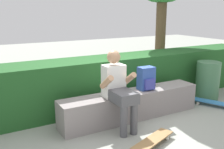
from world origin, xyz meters
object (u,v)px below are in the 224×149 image
Objects in this scene: skateboard_near_person at (153,140)px; backpack_on_bench at (146,79)px; person_skater at (118,87)px; skateboard_beside_bench at (214,103)px; trash_bin at (208,80)px; bench_main at (132,105)px.

backpack_on_bench reaches higher than skateboard_near_person.
person_skater is 2.19m from skateboard_beside_bench.
trash_bin is at bearing 24.72° from skateboard_near_person.
skateboard_near_person is at bearing -155.28° from trash_bin.
skateboard_beside_bench is 1.57m from backpack_on_bench.
trash_bin is at bearing 7.17° from person_skater.
trash_bin is (2.23, 1.03, 0.32)m from skateboard_near_person.
skateboard_beside_bench is (1.71, -0.32, -0.16)m from bench_main.
person_skater is (-0.40, -0.21, 0.43)m from bench_main.
person_skater is at bearing -163.55° from backpack_on_bench.
person_skater is 0.72m from backpack_on_bench.
bench_main is at bearing 169.41° from skateboard_beside_bench.
person_skater is at bearing -172.83° from trash_bin.
trash_bin reaches higher than skateboard_near_person.
skateboard_near_person is 2.08m from skateboard_beside_bench.
skateboard_beside_bench is 1.01× the size of trash_bin.
person_skater is 3.06× the size of backpack_on_bench.
backpack_on_bench is at bearing -176.80° from trash_bin.
trash_bin is at bearing 3.20° from backpack_on_bench.
skateboard_near_person is 2.48m from trash_bin.
person_skater reaches higher than backpack_on_bench.
person_skater is at bearing 177.11° from skateboard_beside_bench.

